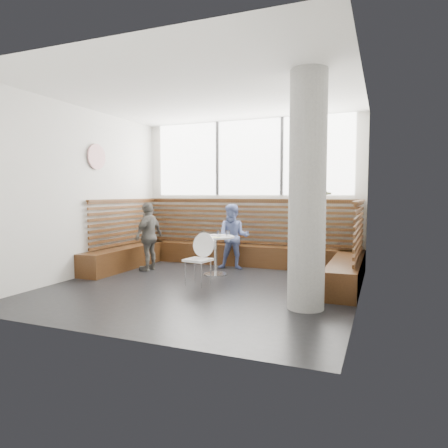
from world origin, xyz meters
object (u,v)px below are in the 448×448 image
at_px(concrete_column, 307,192).
at_px(cafe_table, 215,247).
at_px(child_back, 233,237).
at_px(cafe_chair, 200,254).
at_px(adult_man, 312,230).
at_px(child_left, 149,236).

bearing_deg(concrete_column, cafe_table, 141.33).
bearing_deg(child_back, concrete_column, -63.08).
distance_m(concrete_column, cafe_table, 2.82).
bearing_deg(cafe_chair, child_back, 96.71).
height_order(cafe_table, cafe_chair, cafe_chair).
xyz_separation_m(cafe_chair, adult_man, (1.72, 1.22, 0.38)).
bearing_deg(child_back, cafe_table, -112.53).
relative_size(concrete_column, cafe_chair, 3.58).
xyz_separation_m(concrete_column, cafe_table, (-2.04, 1.64, -1.06)).
distance_m(adult_man, child_left, 3.28).
xyz_separation_m(cafe_chair, child_back, (0.05, 1.53, 0.16)).
relative_size(cafe_chair, adult_man, 0.49).
bearing_deg(adult_man, concrete_column, 178.92).
height_order(cafe_chair, adult_man, adult_man).
relative_size(cafe_table, child_left, 0.54).
bearing_deg(child_left, concrete_column, 69.17).
bearing_deg(cafe_table, child_left, -177.87).
distance_m(cafe_chair, child_left, 1.73).
bearing_deg(cafe_table, concrete_column, -38.67).
bearing_deg(child_left, cafe_table, 95.57).
relative_size(adult_man, child_back, 1.33).
distance_m(child_back, child_left, 1.75).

